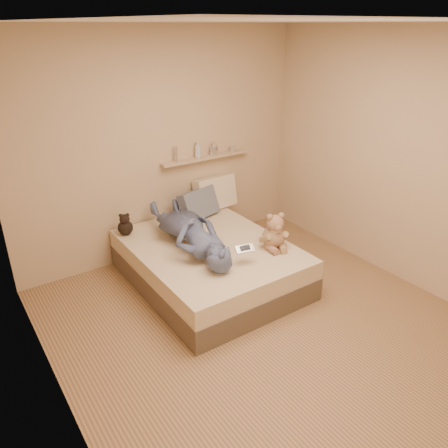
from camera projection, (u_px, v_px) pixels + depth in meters
room at (269, 196)px, 3.58m from camera, size 3.80×3.80×3.80m
bed at (209, 263)px, 4.72m from camera, size 1.50×1.90×0.45m
game_console at (245, 249)px, 4.20m from camera, size 0.20×0.12×0.06m
teddy_bear at (274, 234)px, 4.50m from camera, size 0.32×0.33×0.40m
dark_plush at (125, 225)px, 4.81m from camera, size 0.17×0.17×0.26m
pillow_cream at (215, 193)px, 5.49m from camera, size 0.57×0.28×0.42m
pillow_grey at (199, 204)px, 5.23m from camera, size 0.55×0.37×0.37m
person at (190, 231)px, 4.53m from camera, size 0.66×1.50×0.35m
wall_shelf at (206, 157)px, 5.32m from camera, size 1.20×0.12×0.03m
shelf_bottles at (205, 149)px, 5.27m from camera, size 0.86×0.11×0.21m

